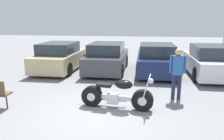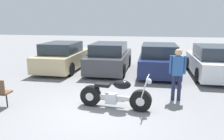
% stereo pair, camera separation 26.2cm
% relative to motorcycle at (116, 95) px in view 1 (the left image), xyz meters
% --- Properties ---
extents(ground_plane, '(60.00, 60.00, 0.00)m').
position_rel_motorcycle_xyz_m(ground_plane, '(-0.46, -0.45, -0.41)').
color(ground_plane, slate).
extents(motorcycle, '(2.18, 0.67, 1.05)m').
position_rel_motorcycle_xyz_m(motorcycle, '(0.00, 0.00, 0.00)').
color(motorcycle, black).
rests_on(motorcycle, ground_plane).
extents(parked_car_champagne, '(1.89, 4.13, 1.46)m').
position_rel_motorcycle_xyz_m(parked_car_champagne, '(-3.54, 4.71, 0.27)').
color(parked_car_champagne, '#C6B284').
rests_on(parked_car_champagne, ground_plane).
extents(parked_car_dark_grey, '(1.89, 4.13, 1.46)m').
position_rel_motorcycle_xyz_m(parked_car_dark_grey, '(-1.07, 4.85, 0.27)').
color(parked_car_dark_grey, '#3D3D42').
rests_on(parked_car_dark_grey, ground_plane).
extents(parked_car_navy, '(1.89, 4.13, 1.46)m').
position_rel_motorcycle_xyz_m(parked_car_navy, '(1.40, 4.75, 0.27)').
color(parked_car_navy, '#19234C').
rests_on(parked_car_navy, ground_plane).
extents(parked_car_white, '(1.89, 4.13, 1.46)m').
position_rel_motorcycle_xyz_m(parked_car_white, '(3.87, 4.54, 0.27)').
color(parked_car_white, white).
rests_on(parked_car_white, ground_plane).
extents(person_standing, '(0.52, 0.23, 1.70)m').
position_rel_motorcycle_xyz_m(person_standing, '(1.88, 1.02, 0.60)').
color(person_standing, '#232847').
rests_on(person_standing, ground_plane).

